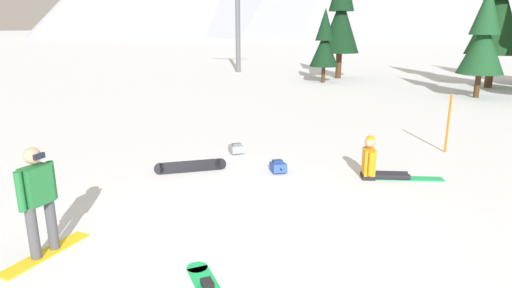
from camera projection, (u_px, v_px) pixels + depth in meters
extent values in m
plane|color=white|center=(256.00, 238.00, 6.95)|extent=(800.00, 800.00, 0.00)
cube|color=yellow|center=(46.00, 254.00, 6.44)|extent=(0.45, 1.47, 0.02)
cylinder|color=#4C4C51|center=(52.00, 224.00, 6.48)|extent=(0.15, 0.15, 0.80)
cylinder|color=#4C4C51|center=(33.00, 233.00, 6.20)|extent=(0.15, 0.15, 0.80)
cube|color=#237238|center=(36.00, 185.00, 6.16)|extent=(0.29, 0.43, 0.56)
cylinder|color=#237238|center=(52.00, 180.00, 6.39)|extent=(0.11, 0.11, 0.58)
cylinder|color=#237238|center=(20.00, 192.00, 5.93)|extent=(0.11, 0.11, 0.58)
sphere|color=tan|center=(32.00, 156.00, 6.04)|extent=(0.24, 0.24, 0.24)
cube|color=black|center=(39.00, 156.00, 5.98)|extent=(0.06, 0.17, 0.08)
cube|color=black|center=(368.00, 176.00, 9.70)|extent=(0.36, 0.42, 0.10)
cylinder|color=black|center=(389.00, 174.00, 9.76)|extent=(0.81, 0.33, 0.14)
cylinder|color=black|center=(391.00, 177.00, 9.56)|extent=(0.81, 0.33, 0.14)
cube|color=#19B259|center=(408.00, 178.00, 9.65)|extent=(1.54, 0.65, 0.02)
cube|color=orange|center=(369.00, 162.00, 9.61)|extent=(0.33, 0.45, 0.58)
cylinder|color=orange|center=(367.00, 157.00, 9.85)|extent=(0.11, 0.11, 0.52)
cylinder|color=orange|center=(371.00, 164.00, 9.35)|extent=(0.11, 0.11, 0.52)
sphere|color=tan|center=(370.00, 142.00, 9.49)|extent=(0.24, 0.24, 0.24)
sphere|color=orange|center=(370.00, 140.00, 9.48)|extent=(0.20, 0.20, 0.20)
cylinder|color=#19B259|center=(197.00, 268.00, 6.07)|extent=(0.42, 0.42, 0.02)
cube|color=black|center=(207.00, 283.00, 5.61)|extent=(0.24, 0.24, 0.07)
cube|color=black|center=(191.00, 166.00, 10.11)|extent=(1.25, 0.86, 0.27)
cylinder|color=black|center=(221.00, 164.00, 10.29)|extent=(0.28, 0.23, 0.27)
cylinder|color=black|center=(160.00, 169.00, 9.93)|extent=(0.28, 0.23, 0.27)
cube|color=black|center=(199.00, 164.00, 10.20)|extent=(0.23, 0.20, 0.15)
cube|color=black|center=(181.00, 166.00, 10.09)|extent=(0.23, 0.20, 0.15)
cube|color=gray|center=(236.00, 149.00, 11.61)|extent=(0.53, 0.56, 0.24)
cube|color=slate|center=(237.00, 144.00, 11.53)|extent=(0.30, 0.30, 0.08)
cylinder|color=black|center=(234.00, 147.00, 11.83)|extent=(0.08, 0.11, 0.02)
cube|color=#2D4C9E|center=(278.00, 167.00, 10.08)|extent=(0.51, 0.56, 0.25)
cube|color=navy|center=(277.00, 161.00, 10.12)|extent=(0.30, 0.29, 0.08)
cylinder|color=black|center=(281.00, 169.00, 9.85)|extent=(0.09, 0.11, 0.02)
cylinder|color=orange|center=(448.00, 124.00, 11.54)|extent=(0.06, 0.06, 1.57)
cylinder|color=#472D19|center=(323.00, 74.00, 26.49)|extent=(0.22, 0.22, 0.98)
cone|color=black|center=(324.00, 49.00, 26.09)|extent=(1.74, 1.74, 2.09)
cone|color=black|center=(325.00, 24.00, 25.71)|extent=(1.13, 1.13, 1.91)
cylinder|color=#472D19|center=(339.00, 66.00, 28.66)|extent=(0.38, 0.38, 1.67)
cone|color=black|center=(341.00, 25.00, 27.98)|extent=(2.52, 2.52, 3.56)
cylinder|color=#472D19|center=(477.00, 86.00, 20.72)|extent=(0.26, 0.26, 1.15)
cone|color=#194723|center=(482.00, 48.00, 20.25)|extent=(2.11, 2.11, 2.45)
cone|color=#194723|center=(488.00, 10.00, 19.80)|extent=(1.37, 1.37, 2.24)
cylinder|color=#472D19|center=(490.00, 71.00, 24.14)|extent=(0.42, 0.42, 1.85)
cone|color=#143819|center=(497.00, 18.00, 23.38)|extent=(2.95, 2.95, 3.93)
cylinder|color=#595B60|center=(238.00, 16.00, 31.82)|extent=(0.36, 0.36, 8.27)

